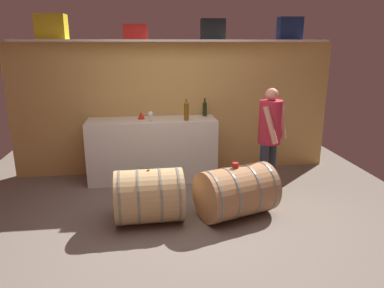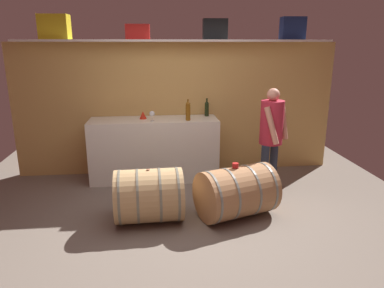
{
  "view_description": "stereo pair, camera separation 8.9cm",
  "coord_description": "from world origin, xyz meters",
  "px_view_note": "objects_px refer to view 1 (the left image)",
  "views": [
    {
      "loc": [
        -0.46,
        -3.68,
        2.07
      ],
      "look_at": [
        0.07,
        0.4,
        0.9
      ],
      "focal_mm": 33.26,
      "sensor_mm": 36.0,
      "label": 1
    },
    {
      "loc": [
        -0.37,
        -3.69,
        2.07
      ],
      "look_at": [
        0.07,
        0.4,
        0.9
      ],
      "focal_mm": 33.26,
      "sensor_mm": 36.0,
      "label": 2
    }
  ],
  "objects_px": {
    "red_funnel": "(141,115)",
    "wine_barrel_near": "(236,192)",
    "wine_bottle_amber": "(186,111)",
    "winemaker_pouring": "(270,130)",
    "toolcase_red": "(136,32)",
    "wine_barrel_far": "(149,196)",
    "wine_glass": "(150,114)",
    "toolcase_black": "(213,29)",
    "toolcase_navy": "(290,28)",
    "tasting_cup": "(235,165)",
    "work_cabinet": "(153,149)",
    "wine_bottle_dark": "(205,108)",
    "toolcase_yellow": "(51,27)"
  },
  "relations": [
    {
      "from": "wine_bottle_amber",
      "to": "red_funnel",
      "type": "relative_size",
      "value": 2.75
    },
    {
      "from": "wine_glass",
      "to": "wine_barrel_far",
      "type": "distance_m",
      "value": 1.48
    },
    {
      "from": "wine_bottle_amber",
      "to": "wine_glass",
      "type": "height_order",
      "value": "wine_bottle_amber"
    },
    {
      "from": "toolcase_yellow",
      "to": "toolcase_black",
      "type": "xyz_separation_m",
      "value": [
        2.35,
        0.0,
        -0.02
      ]
    },
    {
      "from": "winemaker_pouring",
      "to": "toolcase_navy",
      "type": "bearing_deg",
      "value": -165.43
    },
    {
      "from": "toolcase_black",
      "to": "red_funnel",
      "type": "relative_size",
      "value": 3.15
    },
    {
      "from": "toolcase_navy",
      "to": "toolcase_black",
      "type": "bearing_deg",
      "value": -178.57
    },
    {
      "from": "toolcase_yellow",
      "to": "work_cabinet",
      "type": "distance_m",
      "value": 2.3
    },
    {
      "from": "wine_bottle_dark",
      "to": "wine_barrel_near",
      "type": "bearing_deg",
      "value": -84.82
    },
    {
      "from": "toolcase_navy",
      "to": "work_cabinet",
      "type": "distance_m",
      "value": 2.84
    },
    {
      "from": "wine_bottle_amber",
      "to": "wine_barrel_near",
      "type": "bearing_deg",
      "value": -69.52
    },
    {
      "from": "toolcase_yellow",
      "to": "winemaker_pouring",
      "type": "relative_size",
      "value": 0.28
    },
    {
      "from": "wine_bottle_amber",
      "to": "winemaker_pouring",
      "type": "relative_size",
      "value": 0.21
    },
    {
      "from": "wine_glass",
      "to": "wine_barrel_near",
      "type": "height_order",
      "value": "wine_glass"
    },
    {
      "from": "toolcase_red",
      "to": "toolcase_navy",
      "type": "xyz_separation_m",
      "value": [
        2.37,
        0.0,
        0.06
      ]
    },
    {
      "from": "toolcase_black",
      "to": "work_cabinet",
      "type": "relative_size",
      "value": 0.19
    },
    {
      "from": "toolcase_yellow",
      "to": "tasting_cup",
      "type": "relative_size",
      "value": 5.6
    },
    {
      "from": "toolcase_yellow",
      "to": "toolcase_red",
      "type": "distance_m",
      "value": 1.19
    },
    {
      "from": "toolcase_black",
      "to": "wine_barrel_near",
      "type": "relative_size",
      "value": 0.34
    },
    {
      "from": "wine_bottle_amber",
      "to": "red_funnel",
      "type": "xyz_separation_m",
      "value": [
        -0.67,
        0.19,
        -0.09
      ]
    },
    {
      "from": "wine_glass",
      "to": "winemaker_pouring",
      "type": "relative_size",
      "value": 0.1
    },
    {
      "from": "winemaker_pouring",
      "to": "wine_bottle_dark",
      "type": "bearing_deg",
      "value": -94.32
    },
    {
      "from": "toolcase_navy",
      "to": "wine_barrel_near",
      "type": "distance_m",
      "value": 2.82
    },
    {
      "from": "toolcase_red",
      "to": "winemaker_pouring",
      "type": "bearing_deg",
      "value": -26.8
    },
    {
      "from": "toolcase_yellow",
      "to": "wine_bottle_amber",
      "type": "distance_m",
      "value": 2.27
    },
    {
      "from": "toolcase_yellow",
      "to": "winemaker_pouring",
      "type": "distance_m",
      "value": 3.43
    },
    {
      "from": "wine_barrel_far",
      "to": "winemaker_pouring",
      "type": "height_order",
      "value": "winemaker_pouring"
    },
    {
      "from": "toolcase_navy",
      "to": "wine_barrel_far",
      "type": "xyz_separation_m",
      "value": [
        -2.26,
        -1.63,
        -1.97
      ]
    },
    {
      "from": "toolcase_red",
      "to": "wine_barrel_far",
      "type": "height_order",
      "value": "toolcase_red"
    },
    {
      "from": "toolcase_red",
      "to": "wine_barrel_near",
      "type": "relative_size",
      "value": 0.33
    },
    {
      "from": "toolcase_black",
      "to": "toolcase_navy",
      "type": "bearing_deg",
      "value": 2.33
    },
    {
      "from": "red_funnel",
      "to": "wine_barrel_near",
      "type": "bearing_deg",
      "value": -51.75
    },
    {
      "from": "toolcase_red",
      "to": "wine_barrel_far",
      "type": "bearing_deg",
      "value": -85.18
    },
    {
      "from": "work_cabinet",
      "to": "tasting_cup",
      "type": "xyz_separation_m",
      "value": [
        0.96,
        -1.41,
        0.18
      ]
    },
    {
      "from": "wine_barrel_near",
      "to": "winemaker_pouring",
      "type": "bearing_deg",
      "value": 27.46
    },
    {
      "from": "toolcase_black",
      "to": "tasting_cup",
      "type": "height_order",
      "value": "toolcase_black"
    },
    {
      "from": "tasting_cup",
      "to": "winemaker_pouring",
      "type": "distance_m",
      "value": 0.97
    },
    {
      "from": "toolcase_red",
      "to": "red_funnel",
      "type": "xyz_separation_m",
      "value": [
        0.03,
        -0.16,
        -1.22
      ]
    },
    {
      "from": "toolcase_black",
      "to": "toolcase_red",
      "type": "bearing_deg",
      "value": -177.67
    },
    {
      "from": "wine_glass",
      "to": "red_funnel",
      "type": "height_order",
      "value": "wine_glass"
    },
    {
      "from": "toolcase_navy",
      "to": "winemaker_pouring",
      "type": "bearing_deg",
      "value": -119.32
    },
    {
      "from": "toolcase_black",
      "to": "work_cabinet",
      "type": "height_order",
      "value": "toolcase_black"
    },
    {
      "from": "toolcase_red",
      "to": "wine_barrel_near",
      "type": "distance_m",
      "value": 2.77
    },
    {
      "from": "wine_bottle_amber",
      "to": "winemaker_pouring",
      "type": "bearing_deg",
      "value": -28.47
    },
    {
      "from": "wine_bottle_amber",
      "to": "toolcase_red",
      "type": "bearing_deg",
      "value": 153.91
    },
    {
      "from": "toolcase_black",
      "to": "toolcase_navy",
      "type": "distance_m",
      "value": 1.21
    },
    {
      "from": "toolcase_yellow",
      "to": "wine_bottle_dark",
      "type": "xyz_separation_m",
      "value": [
        2.23,
        -0.04,
        -1.22
      ]
    },
    {
      "from": "toolcase_yellow",
      "to": "red_funnel",
      "type": "relative_size",
      "value": 3.62
    },
    {
      "from": "wine_bottle_dark",
      "to": "wine_bottle_amber",
      "type": "bearing_deg",
      "value": -136.82
    },
    {
      "from": "toolcase_red",
      "to": "wine_bottle_dark",
      "type": "distance_m",
      "value": 1.56
    }
  ]
}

